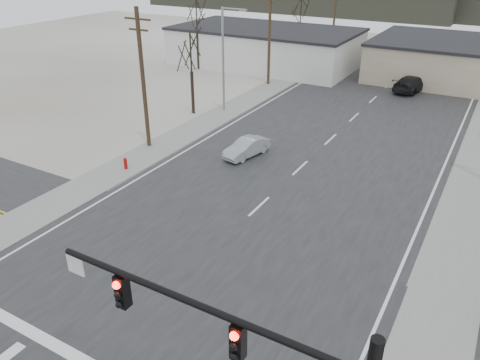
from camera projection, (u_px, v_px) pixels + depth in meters
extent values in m
plane|color=silver|center=(176.00, 285.00, 21.04)|extent=(140.00, 140.00, 0.00)
cube|color=black|center=(306.00, 163.00, 32.64)|extent=(18.00, 110.00, 0.05)
cube|color=black|center=(176.00, 284.00, 21.03)|extent=(90.00, 10.00, 0.04)
cube|color=gray|center=(216.00, 117.00, 41.20)|extent=(3.00, 90.00, 0.06)
cube|color=gray|center=(479.00, 169.00, 31.81)|extent=(3.00, 90.00, 0.06)
cylinder|color=black|center=(194.00, 303.00, 10.96)|extent=(8.40, 0.18, 0.18)
cube|color=black|center=(238.00, 341.00, 10.70)|extent=(0.32, 0.30, 1.00)
cube|color=black|center=(123.00, 291.00, 12.25)|extent=(0.32, 0.30, 1.00)
sphere|color=#FF0C05|center=(234.00, 336.00, 10.42)|extent=(0.22, 0.22, 0.22)
sphere|color=#FF0C05|center=(117.00, 285.00, 11.97)|extent=(0.22, 0.22, 0.22)
cube|color=silver|center=(75.00, 265.00, 12.91)|extent=(0.60, 0.04, 0.60)
cylinder|color=#A50C0C|center=(126.00, 165.00, 31.59)|extent=(0.24, 0.24, 0.70)
sphere|color=#A50C0C|center=(125.00, 159.00, 31.41)|extent=(0.24, 0.24, 0.24)
cube|color=silver|center=(265.00, 48.00, 58.12)|extent=(22.00, 12.00, 4.20)
cube|color=black|center=(266.00, 29.00, 57.10)|extent=(22.30, 12.30, 0.30)
cylinder|color=#41301E|center=(143.00, 81.00, 33.15)|extent=(0.30, 0.30, 10.00)
cube|color=#41301E|center=(137.00, 19.00, 31.25)|extent=(2.20, 0.12, 0.12)
cube|color=#41301E|center=(138.00, 30.00, 31.57)|extent=(1.60, 0.12, 0.12)
cylinder|color=#41301E|center=(269.00, 37.00, 48.63)|extent=(0.30, 0.30, 10.00)
cube|color=#41301E|center=(270.00, 1.00, 47.04)|extent=(1.60, 0.12, 0.12)
cylinder|color=#41301E|center=(335.00, 14.00, 64.10)|extent=(0.30, 0.30, 10.00)
cylinder|color=gray|center=(223.00, 61.00, 40.90)|extent=(0.20, 0.20, 9.00)
cylinder|color=gray|center=(233.00, 9.00, 38.46)|extent=(2.00, 0.12, 0.12)
cube|color=gray|center=(243.00, 10.00, 38.04)|extent=(0.60, 0.25, 0.18)
cylinder|color=black|center=(193.00, 93.00, 41.42)|extent=(0.28, 0.28, 3.75)
cylinder|color=black|center=(191.00, 54.00, 39.89)|extent=(0.14, 0.14, 3.75)
cylinder|color=black|center=(299.00, 40.00, 61.81)|extent=(0.28, 0.28, 4.50)
cylinder|color=black|center=(301.00, 8.00, 59.98)|extent=(0.14, 0.14, 4.50)
cylinder|color=black|center=(198.00, 50.00, 56.07)|extent=(0.28, 0.28, 4.50)
cylinder|color=black|center=(196.00, 15.00, 54.24)|extent=(0.14, 0.14, 4.50)
imported|color=#9BA0A5|center=(247.00, 148.00, 33.41)|extent=(2.15, 4.04, 1.26)
imported|color=black|center=(412.00, 83.00, 48.02)|extent=(3.44, 5.83, 1.58)
imported|color=black|center=(371.00, 55.00, 60.54)|extent=(2.42, 4.70, 1.53)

